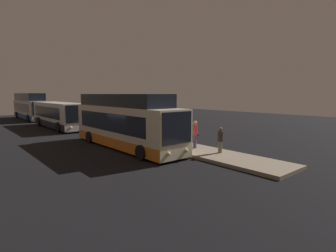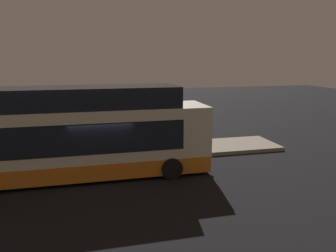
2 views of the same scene
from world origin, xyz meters
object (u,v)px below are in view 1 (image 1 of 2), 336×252
(bus_lead, at_px, (124,124))
(suitcase, at_px, (189,145))
(bus_second, at_px, (59,115))
(passenger_waiting, at_px, (195,133))
(passenger_with_bags, at_px, (220,139))
(passenger_boarding, at_px, (156,131))
(sign_post, at_px, (155,120))
(bus_third, at_px, (30,108))
(trash_bin, at_px, (179,140))

(bus_lead, relative_size, suitcase, 14.07)
(bus_second, bearing_deg, passenger_waiting, 9.21)
(bus_second, height_order, passenger_with_bags, bus_second)
(passenger_boarding, bearing_deg, passenger_waiting, 89.14)
(sign_post, bearing_deg, bus_lead, -73.25)
(passenger_boarding, distance_m, suitcase, 3.16)
(bus_second, relative_size, bus_third, 0.95)
(passenger_waiting, distance_m, suitcase, 0.96)
(bus_lead, height_order, bus_third, bus_third)
(suitcase, bearing_deg, bus_third, -175.61)
(passenger_waiting, xyz_separation_m, sign_post, (-5.27, 0.61, 0.45))
(bus_second, xyz_separation_m, suitcase, (18.71, 2.46, -0.96))
(passenger_boarding, xyz_separation_m, suitcase, (3.06, 0.41, -0.65))
(passenger_boarding, bearing_deg, bus_lead, -46.42)
(bus_lead, bearing_deg, suitcase, 30.69)
(bus_third, relative_size, passenger_waiting, 6.35)
(passenger_waiting, bearing_deg, suitcase, -87.28)
(suitcase, bearing_deg, sign_post, 167.19)
(passenger_boarding, bearing_deg, passenger_with_bags, 83.62)
(bus_second, bearing_deg, sign_post, 15.17)
(suitcase, relative_size, trash_bin, 1.24)
(passenger_boarding, relative_size, sign_post, 0.74)
(bus_lead, height_order, sign_post, bus_lead)
(passenger_boarding, distance_m, passenger_with_bags, 5.26)
(sign_post, relative_size, trash_bin, 3.63)
(suitcase, height_order, sign_post, sign_post)
(bus_third, xyz_separation_m, suitcase, (32.08, 2.46, -1.27))
(sign_post, distance_m, trash_bin, 3.84)
(bus_lead, height_order, passenger_with_bags, bus_lead)
(bus_lead, bearing_deg, passenger_boarding, 62.19)
(bus_lead, bearing_deg, sign_post, 106.75)
(bus_second, xyz_separation_m, sign_post, (13.47, 3.65, 0.25))
(trash_bin, bearing_deg, suitcase, -20.74)
(bus_third, xyz_separation_m, trash_bin, (30.45, 3.08, -1.23))
(passenger_waiting, height_order, sign_post, sign_post)
(bus_lead, bearing_deg, passenger_with_bags, 26.96)
(bus_second, relative_size, passenger_waiting, 6.06)
(bus_second, distance_m, trash_bin, 17.38)
(bus_second, xyz_separation_m, passenger_boarding, (15.65, 2.05, -0.30))
(suitcase, bearing_deg, trash_bin, 159.26)
(passenger_waiting, distance_m, trash_bin, 1.81)
(sign_post, height_order, trash_bin, sign_post)
(bus_third, relative_size, sign_post, 5.02)
(bus_third, bearing_deg, bus_lead, 0.00)
(bus_third, xyz_separation_m, passenger_with_bags, (34.15, 3.16, -0.68))
(bus_third, distance_m, trash_bin, 30.63)
(bus_second, bearing_deg, passenger_with_bags, 8.66)
(bus_lead, distance_m, suitcase, 4.98)
(passenger_waiting, distance_m, passenger_with_bags, 2.06)
(trash_bin, bearing_deg, bus_third, -174.23)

